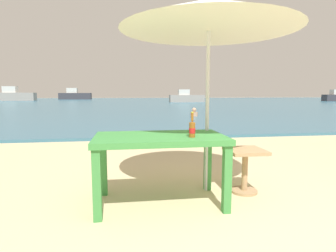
{
  "coord_description": "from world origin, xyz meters",
  "views": [
    {
      "loc": [
        -1.11,
        -2.0,
        1.23
      ],
      "look_at": [
        -0.39,
        3.0,
        0.6
      ],
      "focal_mm": 29.27,
      "sensor_mm": 36.0,
      "label": 1
    }
  ],
  "objects_px": {
    "picnic_table_green": "(160,146)",
    "boat_cargo_ship": "(186,98)",
    "boat_sailboat": "(14,96)",
    "beer_bottle_amber": "(192,128)",
    "swimmer_person": "(194,113)",
    "patio_umbrella": "(209,15)",
    "boat_tanker": "(75,95)",
    "side_table_wood": "(245,164)"
  },
  "relations": [
    {
      "from": "patio_umbrella",
      "to": "side_table_wood",
      "type": "xyz_separation_m",
      "value": [
        0.45,
        -0.14,
        -1.76
      ]
    },
    {
      "from": "swimmer_person",
      "to": "boat_sailboat",
      "type": "bearing_deg",
      "value": 124.21
    },
    {
      "from": "patio_umbrella",
      "to": "boat_cargo_ship",
      "type": "distance_m",
      "value": 28.88
    },
    {
      "from": "patio_umbrella",
      "to": "picnic_table_green",
      "type": "bearing_deg",
      "value": -152.74
    },
    {
      "from": "patio_umbrella",
      "to": "side_table_wood",
      "type": "bearing_deg",
      "value": -17.21
    },
    {
      "from": "boat_cargo_ship",
      "to": "boat_sailboat",
      "type": "bearing_deg",
      "value": 158.67
    },
    {
      "from": "boat_sailboat",
      "to": "boat_tanker",
      "type": "height_order",
      "value": "boat_sailboat"
    },
    {
      "from": "picnic_table_green",
      "to": "boat_tanker",
      "type": "bearing_deg",
      "value": 101.61
    },
    {
      "from": "beer_bottle_amber",
      "to": "boat_tanker",
      "type": "distance_m",
      "value": 44.58
    },
    {
      "from": "beer_bottle_amber",
      "to": "patio_umbrella",
      "type": "height_order",
      "value": "patio_umbrella"
    },
    {
      "from": "picnic_table_green",
      "to": "side_table_wood",
      "type": "bearing_deg",
      "value": 9.59
    },
    {
      "from": "beer_bottle_amber",
      "to": "patio_umbrella",
      "type": "xyz_separation_m",
      "value": [
        0.3,
        0.48,
        1.26
      ]
    },
    {
      "from": "picnic_table_green",
      "to": "boat_cargo_ship",
      "type": "bearing_deg",
      "value": 77.43
    },
    {
      "from": "picnic_table_green",
      "to": "boat_cargo_ship",
      "type": "height_order",
      "value": "boat_cargo_ship"
    },
    {
      "from": "beer_bottle_amber",
      "to": "boat_tanker",
      "type": "xyz_separation_m",
      "value": [
        -9.24,
        43.61,
        -0.12
      ]
    },
    {
      "from": "patio_umbrella",
      "to": "swimmer_person",
      "type": "xyz_separation_m",
      "value": [
        2.17,
        9.58,
        -1.88
      ]
    },
    {
      "from": "patio_umbrella",
      "to": "side_table_wood",
      "type": "relative_size",
      "value": 4.26
    },
    {
      "from": "picnic_table_green",
      "to": "patio_umbrella",
      "type": "xyz_separation_m",
      "value": [
        0.62,
        0.32,
        1.47
      ]
    },
    {
      "from": "boat_tanker",
      "to": "boat_sailboat",
      "type": "bearing_deg",
      "value": -137.82
    },
    {
      "from": "boat_sailboat",
      "to": "boat_cargo_ship",
      "type": "bearing_deg",
      "value": -21.33
    },
    {
      "from": "patio_umbrella",
      "to": "boat_tanker",
      "type": "xyz_separation_m",
      "value": [
        -9.54,
        43.13,
        -1.38
      ]
    },
    {
      "from": "patio_umbrella",
      "to": "boat_sailboat",
      "type": "relative_size",
      "value": 0.43
    },
    {
      "from": "side_table_wood",
      "to": "boat_cargo_ship",
      "type": "bearing_deg",
      "value": 79.41
    },
    {
      "from": "picnic_table_green",
      "to": "side_table_wood",
      "type": "distance_m",
      "value": 1.12
    },
    {
      "from": "boat_cargo_ship",
      "to": "boat_tanker",
      "type": "height_order",
      "value": "boat_tanker"
    },
    {
      "from": "patio_umbrella",
      "to": "boat_sailboat",
      "type": "distance_m",
      "value": 40.41
    },
    {
      "from": "side_table_wood",
      "to": "swimmer_person",
      "type": "xyz_separation_m",
      "value": [
        1.72,
        9.72,
        -0.11
      ]
    },
    {
      "from": "side_table_wood",
      "to": "swimmer_person",
      "type": "relative_size",
      "value": 1.32
    },
    {
      "from": "side_table_wood",
      "to": "boat_tanker",
      "type": "xyz_separation_m",
      "value": [
        -9.99,
        43.27,
        0.38
      ]
    },
    {
      "from": "side_table_wood",
      "to": "boat_sailboat",
      "type": "height_order",
      "value": "boat_sailboat"
    },
    {
      "from": "beer_bottle_amber",
      "to": "boat_sailboat",
      "type": "relative_size",
      "value": 0.05
    },
    {
      "from": "beer_bottle_amber",
      "to": "side_table_wood",
      "type": "distance_m",
      "value": 0.96
    },
    {
      "from": "patio_umbrella",
      "to": "boat_tanker",
      "type": "relative_size",
      "value": 0.46
    },
    {
      "from": "patio_umbrella",
      "to": "swimmer_person",
      "type": "height_order",
      "value": "patio_umbrella"
    },
    {
      "from": "beer_bottle_amber",
      "to": "swimmer_person",
      "type": "relative_size",
      "value": 0.65
    },
    {
      "from": "boat_sailboat",
      "to": "beer_bottle_amber",
      "type": "bearing_deg",
      "value": -66.69
    },
    {
      "from": "boat_cargo_ship",
      "to": "patio_umbrella",
      "type": "bearing_deg",
      "value": -101.51
    },
    {
      "from": "beer_bottle_amber",
      "to": "boat_cargo_ship",
      "type": "height_order",
      "value": "boat_cargo_ship"
    },
    {
      "from": "boat_sailboat",
      "to": "boat_tanker",
      "type": "xyz_separation_m",
      "value": [
        6.86,
        6.22,
        -0.04
      ]
    },
    {
      "from": "beer_bottle_amber",
      "to": "boat_sailboat",
      "type": "height_order",
      "value": "boat_sailboat"
    },
    {
      "from": "picnic_table_green",
      "to": "swimmer_person",
      "type": "bearing_deg",
      "value": 74.28
    },
    {
      "from": "boat_sailboat",
      "to": "boat_tanker",
      "type": "relative_size",
      "value": 1.06
    }
  ]
}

